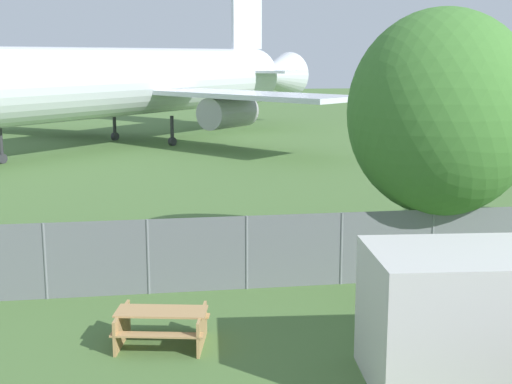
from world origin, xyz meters
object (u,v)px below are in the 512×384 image
portable_cabin (497,317)px  tree_near_hangar (442,114)px  picnic_bench_near_cabin (162,323)px  airplane (130,82)px

portable_cabin → tree_near_hangar: size_ratio=0.68×
picnic_bench_near_cabin → tree_near_hangar: tree_near_hangar is taller
portable_cabin → picnic_bench_near_cabin: (-6.12, 2.72, -0.80)m
tree_near_hangar → airplane: bearing=106.2°
airplane → picnic_bench_near_cabin: size_ratio=15.28×
tree_near_hangar → picnic_bench_near_cabin: bearing=-152.4°
airplane → portable_cabin: size_ratio=6.58×
portable_cabin → tree_near_hangar: 7.70m
airplane → tree_near_hangar: size_ratio=4.48×
airplane → picnic_bench_near_cabin: bearing=44.9°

